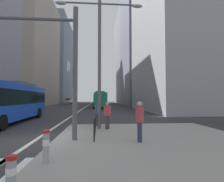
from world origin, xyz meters
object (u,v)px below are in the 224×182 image
city_bus_red_distant (98,99)px  pedestrian_waiting (140,119)px  pedestrian_far (98,113)px  bollard_left (46,145)px  street_lamp_post (100,45)px  city_bus_blue_oncoming (10,100)px  car_receding_near (100,102)px  bollard_front (11,173)px  city_bus_red_receding (100,99)px  car_oncoming_mid (68,101)px  pedestrian_walking (107,114)px  traffic_signal_gantry (23,50)px

city_bus_red_distant → pedestrian_waiting: bearing=-87.7°
pedestrian_waiting → pedestrian_far: bearing=112.7°
bollard_left → street_lamp_post: bearing=74.4°
street_lamp_post → pedestrian_far: (-0.08, 0.82, -4.25)m
city_bus_blue_oncoming → car_receding_near: bearing=76.7°
bollard_front → bollard_left: (0.15, 1.68, 0.09)m
car_receding_near → bollard_left: (-1.96, -42.03, -0.33)m
bollard_left → pedestrian_far: (1.47, 6.38, 0.38)m
city_bus_red_receding → pedestrian_waiting: size_ratio=6.26×
city_bus_red_receding → bollard_left: bearing=-93.1°
car_oncoming_mid → pedestrian_far: bearing=-78.1°
pedestrian_walking → pedestrian_far: bearing=116.8°
city_bus_red_receding → pedestrian_walking: 26.59m
car_oncoming_mid → city_bus_red_receding: bearing=-65.6°
pedestrian_waiting → pedestrian_far: (-1.77, 4.24, -0.06)m
city_bus_red_receding → car_oncoming_mid: size_ratio=2.33×
city_bus_red_receding → city_bus_red_distant: 19.58m
pedestrian_walking → bollard_front: bearing=-107.4°
city_bus_red_distant → pedestrian_far: size_ratio=6.96×
city_bus_blue_oncoming → street_lamp_post: street_lamp_post is taller
car_oncoming_mid → traffic_signal_gantry: traffic_signal_gantry is taller
city_bus_blue_oncoming → street_lamp_post: size_ratio=1.41×
city_bus_blue_oncoming → pedestrian_far: size_ratio=7.00×
city_bus_red_receding → traffic_signal_gantry: (-3.61, -29.13, 2.31)m
bollard_left → pedestrian_waiting: 3.91m
car_oncoming_mid → bollard_left: bearing=-81.0°
car_oncoming_mid → bollard_left: car_oncoming_mid is taller
pedestrian_walking → city_bus_red_distant: bearing=91.0°
car_oncoming_mid → pedestrian_walking: 50.77m
city_bus_red_distant → car_receding_near: city_bus_red_distant is taller
city_bus_blue_oncoming → street_lamp_post: (7.24, -3.99, 3.45)m
car_receding_near → bollard_front: size_ratio=5.64×
city_bus_red_distant → traffic_signal_gantry: 48.85m
bollard_left → pedestrian_waiting: size_ratio=0.54×
city_bus_red_receding → pedestrian_walking: (0.29, -26.57, -0.78)m
street_lamp_post → bollard_left: street_lamp_post is taller
car_receding_near → bollard_left: bearing=-92.7°
traffic_signal_gantry → bollard_front: size_ratio=9.02×
bollard_front → bollard_left: size_ratio=0.82×
bollard_left → pedestrian_walking: pedestrian_walking is taller
car_oncoming_mid → car_receding_near: 16.72m
city_bus_red_distant → car_oncoming_mid: (-9.95, 3.47, -0.85)m
street_lamp_post → city_bus_red_receding: bearing=89.6°
pedestrian_walking → bollard_left: bearing=-111.1°
bollard_left → pedestrian_walking: bearing=68.9°
street_lamp_post → pedestrian_walking: (0.48, -0.29, -4.23)m
city_bus_red_receding → car_receding_near: bearing=88.8°
car_receding_near → pedestrian_walking: (0.07, -36.76, 0.06)m
city_bus_red_receding → pedestrian_far: 25.48m
pedestrian_waiting → car_oncoming_mid: bearing=102.8°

